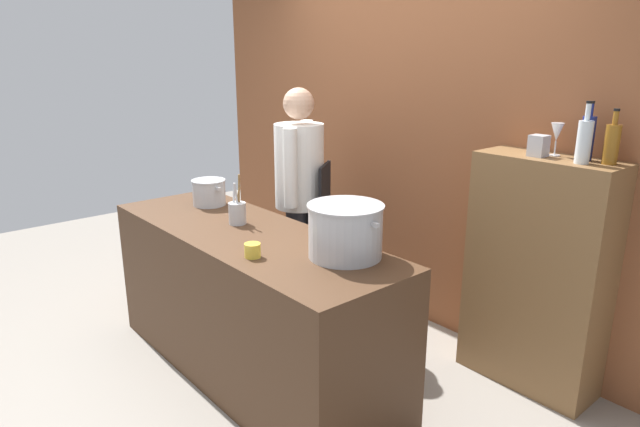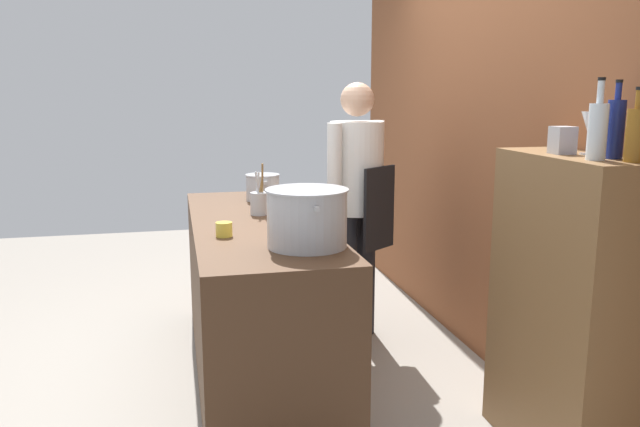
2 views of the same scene
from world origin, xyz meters
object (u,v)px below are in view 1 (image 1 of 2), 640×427
object	(u,v)px
utensil_crock	(237,212)
wine_bottle_clear	(584,141)
stockpot_small	(209,192)
wine_bottle_amber	(612,143)
wine_bottle_cobalt	(587,137)
wine_glass_wide	(557,133)
spice_tin_silver	(539,146)
butter_jar	(253,250)
chef	(300,189)
stockpot_large	(345,231)

from	to	relation	value
utensil_crock	wine_bottle_clear	distance (m)	1.91
stockpot_small	wine_bottle_clear	distance (m)	2.27
stockpot_small	wine_bottle_amber	size ratio (longest dim) A/B	1.05
wine_bottle_cobalt	wine_glass_wide	xyz separation A→B (m)	(-0.16, 0.00, 0.00)
stockpot_small	utensil_crock	size ratio (longest dim) A/B	0.97
utensil_crock	spice_tin_silver	distance (m)	1.73
butter_jar	wine_glass_wide	world-z (taller)	wine_glass_wide
wine_bottle_cobalt	wine_glass_wide	size ratio (longest dim) A/B	1.71
chef	wine_bottle_amber	distance (m)	1.95
wine_bottle_clear	wine_bottle_amber	size ratio (longest dim) A/B	1.13
stockpot_small	butter_jar	xyz separation A→B (m)	(1.01, -0.33, -0.05)
wine_bottle_cobalt	utensil_crock	bearing A→B (deg)	-140.69
chef	wine_glass_wide	size ratio (longest dim) A/B	9.40
chef	spice_tin_silver	size ratio (longest dim) A/B	14.58
stockpot_large	utensil_crock	world-z (taller)	utensil_crock
stockpot_large	wine_bottle_cobalt	distance (m)	1.33
stockpot_small	wine_glass_wide	size ratio (longest dim) A/B	1.63
chef	butter_jar	xyz separation A→B (m)	(0.74, -0.90, -0.03)
stockpot_large	utensil_crock	xyz separation A→B (m)	(-0.82, -0.11, -0.06)
stockpot_large	wine_bottle_amber	size ratio (longest dim) A/B	1.61
chef	stockpot_large	size ratio (longest dim) A/B	3.77
wine_bottle_cobalt	spice_tin_silver	bearing A→B (deg)	-158.96
chef	spice_tin_silver	bearing A→B (deg)	-109.08
wine_bottle_amber	wine_bottle_clear	bearing A→B (deg)	-137.34
wine_bottle_clear	spice_tin_silver	distance (m)	0.25
chef	wine_bottle_clear	world-z (taller)	chef
butter_jar	wine_bottle_clear	xyz separation A→B (m)	(0.97, 1.34, 0.53)
utensil_crock	wine_bottle_clear	xyz separation A→B (m)	(1.49, 1.10, 0.49)
stockpot_large	utensil_crock	size ratio (longest dim) A/B	1.48
wine_bottle_amber	wine_glass_wide	xyz separation A→B (m)	(-0.29, 0.01, 0.02)
butter_jar	wine_bottle_cobalt	bearing A→B (deg)	56.96
stockpot_small	wine_bottle_amber	xyz separation A→B (m)	(2.07, 1.10, 0.47)
wine_bottle_clear	wine_glass_wide	distance (m)	0.22
stockpot_small	utensil_crock	xyz separation A→B (m)	(0.48, -0.09, -0.01)
wine_bottle_cobalt	butter_jar	bearing A→B (deg)	-123.04
stockpot_small	chef	bearing A→B (deg)	64.96
wine_bottle_clear	wine_bottle_cobalt	world-z (taller)	wine_bottle_clear
stockpot_small	butter_jar	size ratio (longest dim) A/B	3.50
stockpot_small	stockpot_large	bearing A→B (deg)	1.14
wine_bottle_clear	chef	bearing A→B (deg)	-165.50
stockpot_small	wine_bottle_clear	world-z (taller)	wine_bottle_clear
stockpot_large	wine_bottle_clear	size ratio (longest dim) A/B	1.43
wine_bottle_amber	wine_glass_wide	distance (m)	0.29
wine_bottle_amber	spice_tin_silver	world-z (taller)	wine_bottle_amber
wine_bottle_clear	wine_bottle_cobalt	bearing A→B (deg)	106.74
chef	wine_bottle_clear	bearing A→B (deg)	-111.99
butter_jar	wine_bottle_clear	distance (m)	1.73
wine_bottle_amber	spice_tin_silver	size ratio (longest dim) A/B	2.41
stockpot_small	spice_tin_silver	world-z (taller)	spice_tin_silver
chef	wine_bottle_amber	world-z (taller)	chef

